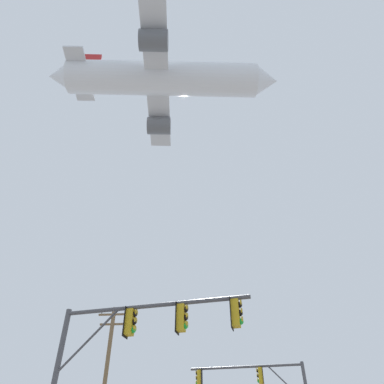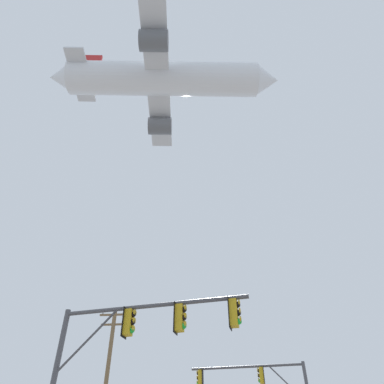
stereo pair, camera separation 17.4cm
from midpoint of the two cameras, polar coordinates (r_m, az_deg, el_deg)
signal_pole_near at (r=13.68m, az=-9.13°, el=-22.32°), size 6.89×1.46×6.32m
airplane at (r=46.80m, az=-4.37°, el=17.15°), size 28.22×21.80×7.69m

